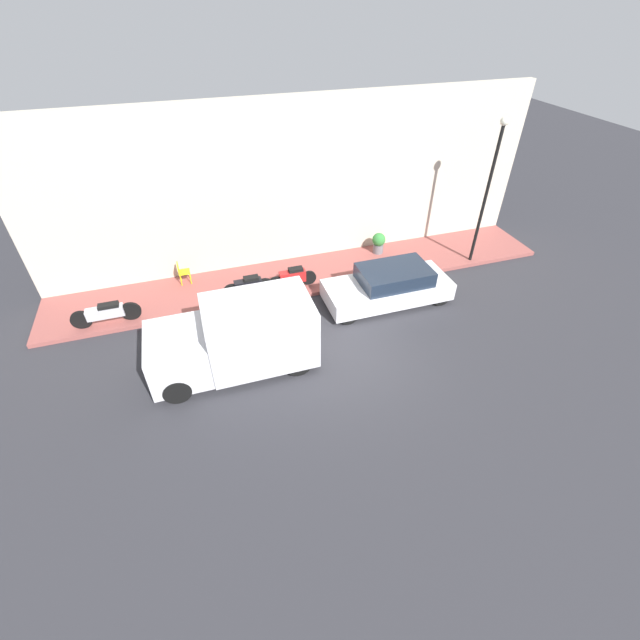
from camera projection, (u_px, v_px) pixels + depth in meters
The scene contains 11 objects.
ground_plane at pixel (350, 354), 13.14m from camera, with size 60.00×60.00×0.00m, color #2D2D33.
sidewalk at pixel (307, 275), 16.50m from camera, with size 2.63×18.93×0.15m.
building_facade at pixel (295, 186), 15.73m from camera, with size 0.30×18.93×6.12m.
parked_car at pixel (389, 286), 14.93m from camera, with size 1.79×4.39×1.31m.
delivery_van at pixel (235, 337), 12.13m from camera, with size 2.09×4.63×2.06m.
motorcycle_black at pixel (249, 286), 14.98m from camera, with size 0.30×1.80×0.81m.
scooter_silver at pixel (106, 313), 13.81m from camera, with size 0.30×2.15×0.75m.
motorcycle_red at pixel (293, 277), 15.48m from camera, with size 0.30×1.78×0.78m.
streetlamp at pixel (490, 181), 15.28m from camera, with size 0.29×0.29×5.36m.
potted_plant at pixel (379, 242), 17.44m from camera, with size 0.54×0.54×0.86m.
cafe_chair at pixel (182, 271), 15.66m from camera, with size 0.40×0.40×0.83m.
Camera 1 is at (-8.89, 3.83, 8.99)m, focal length 24.00 mm.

